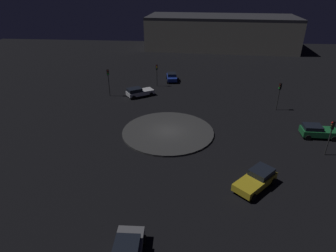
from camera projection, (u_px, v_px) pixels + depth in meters
ground_plane at (168, 132)px, 35.10m from camera, size 119.70×119.70×0.00m
roundabout_island at (168, 132)px, 35.05m from camera, size 11.31×11.31×0.22m
car_yellow at (256, 179)px, 25.51m from camera, size 4.59×4.44×1.52m
car_blue at (172, 77)px, 52.99m from camera, size 4.13×2.42×1.52m
car_green at (317, 131)px, 33.70m from camera, size 2.16×4.09×1.55m
car_white at (139, 92)px, 45.81m from camera, size 3.94×4.60×1.49m
traffic_light_northeast at (108, 77)px, 44.86m from camera, size 0.39×0.38×4.43m
traffic_light_east at (157, 71)px, 49.39m from camera, size 0.38×0.34×3.92m
traffic_light_south at (331, 131)px, 29.25m from camera, size 0.34×0.38×4.04m
traffic_light_southeast at (279, 91)px, 39.95m from camera, size 0.37×0.40×4.07m
store_building at (220, 32)px, 77.88m from camera, size 17.97×40.41×8.58m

